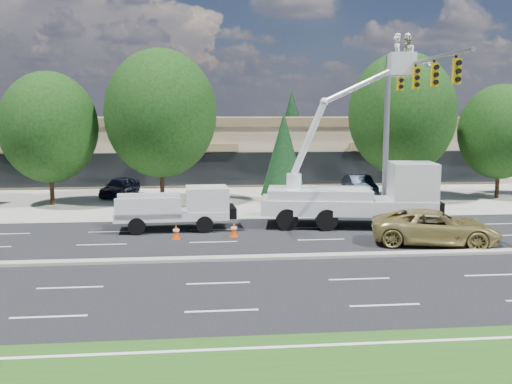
{
  "coord_description": "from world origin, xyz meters",
  "views": [
    {
      "loc": [
        -0.63,
        -22.32,
        5.83
      ],
      "look_at": [
        1.88,
        2.4,
        2.4
      ],
      "focal_mm": 40.0,
      "sensor_mm": 36.0,
      "label": 1
    }
  ],
  "objects": [
    {
      "name": "tree_back_c",
      "position": [
        10.0,
        42.0,
        4.58
      ],
      "size": [
        4.33,
        4.33,
        8.53
      ],
      "color": "#332114",
      "rests_on": "ground"
    },
    {
      "name": "concrete_apron",
      "position": [
        0.0,
        20.0,
        0.01
      ],
      "size": [
        140.0,
        22.0,
        0.01
      ],
      "primitive_type": "cube",
      "color": "gray",
      "rests_on": "ground"
    },
    {
      "name": "bucket_truck",
      "position": [
        7.82,
        6.06,
        2.11
      ],
      "size": [
        9.12,
        4.06,
        9.77
      ],
      "rotation": [
        0.0,
        0.0,
        -0.17
      ],
      "color": "silver",
      "rests_on": "ground"
    },
    {
      "name": "traffic_cone_b",
      "position": [
        -1.71,
        4.03,
        0.34
      ],
      "size": [
        0.4,
        0.4,
        0.7
      ],
      "color": "#E04607",
      "rests_on": "ground"
    },
    {
      "name": "utility_pickup",
      "position": [
        -1.58,
        6.22,
        0.89
      ],
      "size": [
        5.72,
        2.46,
        2.16
      ],
      "rotation": [
        0.0,
        0.0,
        0.05
      ],
      "color": "silver",
      "rests_on": "ground"
    },
    {
      "name": "tree_front_c",
      "position": [
        -10.0,
        15.0,
        4.97
      ],
      "size": [
        6.12,
        6.12,
        8.49
      ],
      "color": "#332114",
      "rests_on": "ground"
    },
    {
      "name": "tree_front_d",
      "position": [
        -3.0,
        15.0,
        5.83
      ],
      "size": [
        7.18,
        7.18,
        9.96
      ],
      "color": "#332114",
      "rests_on": "ground"
    },
    {
      "name": "signal_mast",
      "position": [
        10.03,
        7.04,
        6.06
      ],
      "size": [
        2.76,
        10.16,
        9.0
      ],
      "color": "gray",
      "rests_on": "ground"
    },
    {
      "name": "parked_car_east",
      "position": [
        10.77,
        16.94,
        0.74
      ],
      "size": [
        1.6,
        4.51,
        1.48
      ],
      "primitive_type": "imported",
      "rotation": [
        0.0,
        0.0,
        -0.01
      ],
      "color": "black",
      "rests_on": "ground"
    },
    {
      "name": "road_median",
      "position": [
        0.0,
        0.0,
        0.06
      ],
      "size": [
        120.0,
        0.55,
        0.12
      ],
      "primitive_type": "cube",
      "color": "gray",
      "rests_on": "ground"
    },
    {
      "name": "tree_back_b",
      "position": [
        -4.0,
        42.0,
        5.04
      ],
      "size": [
        4.76,
        4.76,
        9.39
      ],
      "color": "#332114",
      "rests_on": "ground"
    },
    {
      "name": "strip_mall",
      "position": [
        0.0,
        29.97,
        2.83
      ],
      "size": [
        50.4,
        15.4,
        5.5
      ],
      "color": "tan",
      "rests_on": "ground"
    },
    {
      "name": "tree_back_d",
      "position": [
        22.0,
        42.0,
        4.91
      ],
      "size": [
        4.65,
        4.65,
        9.16
      ],
      "color": "#332114",
      "rests_on": "ground"
    },
    {
      "name": "minivan",
      "position": [
        9.9,
        1.82,
        0.77
      ],
      "size": [
        6.04,
        3.9,
        1.55
      ],
      "primitive_type": "imported",
      "rotation": [
        0.0,
        0.0,
        1.31
      ],
      "color": "tan",
      "rests_on": "ground"
    },
    {
      "name": "tree_front_f",
      "position": [
        13.0,
        15.0,
        5.8
      ],
      "size": [
        7.14,
        7.14,
        9.91
      ],
      "color": "#332114",
      "rests_on": "ground"
    },
    {
      "name": "tree_front_e",
      "position": [
        5.0,
        15.0,
        3.19
      ],
      "size": [
        3.02,
        3.02,
        5.95
      ],
      "color": "#332114",
      "rests_on": "ground"
    },
    {
      "name": "traffic_cone_c",
      "position": [
        1.01,
        4.28,
        0.34
      ],
      "size": [
        0.4,
        0.4,
        0.7
      ],
      "color": "#E04607",
      "rests_on": "ground"
    },
    {
      "name": "parked_car_west",
      "position": [
        -6.16,
        18.32,
        0.69
      ],
      "size": [
        2.79,
        4.37,
        1.39
      ],
      "primitive_type": "imported",
      "rotation": [
        0.0,
        0.0,
        -0.31
      ],
      "color": "black",
      "rests_on": "ground"
    },
    {
      "name": "tree_front_g",
      "position": [
        20.0,
        15.0,
        4.58
      ],
      "size": [
        5.64,
        5.64,
        7.83
      ],
      "color": "#332114",
      "rests_on": "ground"
    },
    {
      "name": "tree_back_a",
      "position": [
        -18.0,
        42.0,
        4.28
      ],
      "size": [
        4.05,
        4.05,
        7.98
      ],
      "color": "#332114",
      "rests_on": "ground"
    },
    {
      "name": "ground",
      "position": [
        0.0,
        0.0,
        0.0
      ],
      "size": [
        140.0,
        140.0,
        0.0
      ],
      "primitive_type": "plane",
      "color": "black",
      "rests_on": "ground"
    }
  ]
}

